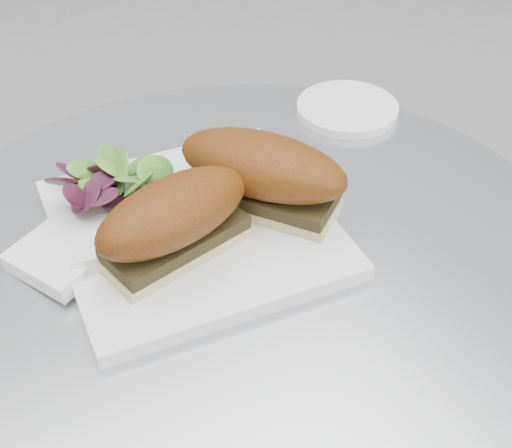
# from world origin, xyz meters

# --- Properties ---
(table) EXTENTS (0.70, 0.70, 0.73)m
(table) POSITION_xyz_m (0.00, 0.00, 0.49)
(table) COLOR silver
(table) RESTS_ON ground
(plate) EXTENTS (0.30, 0.30, 0.02)m
(plate) POSITION_xyz_m (-0.02, 0.06, 0.74)
(plate) COLOR white
(plate) RESTS_ON table
(sandwich_left) EXTENTS (0.17, 0.10, 0.08)m
(sandwich_left) POSITION_xyz_m (-0.06, 0.03, 0.79)
(sandwich_left) COLOR tan
(sandwich_left) RESTS_ON plate
(sandwich_right) EXTENTS (0.16, 0.19, 0.08)m
(sandwich_right) POSITION_xyz_m (0.05, 0.05, 0.79)
(sandwich_right) COLOR tan
(sandwich_right) RESTS_ON plate
(salad) EXTENTS (0.10, 0.10, 0.05)m
(salad) POSITION_xyz_m (-0.07, 0.14, 0.77)
(salad) COLOR #5E9B32
(salad) RESTS_ON plate
(napkin) EXTENTS (0.13, 0.13, 0.02)m
(napkin) POSITION_xyz_m (-0.13, 0.08, 0.74)
(napkin) COLOR white
(napkin) RESTS_ON table
(saucer) EXTENTS (0.13, 0.13, 0.01)m
(saucer) POSITION_xyz_m (0.26, 0.16, 0.74)
(saucer) COLOR white
(saucer) RESTS_ON table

